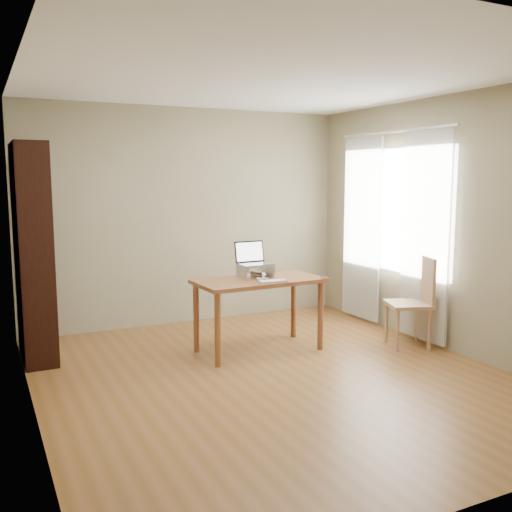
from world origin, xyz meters
The scene contains 10 objects.
room centered at (0.03, 0.01, 1.30)m, with size 4.04×4.54×2.64m.
bookshelf centered at (-1.83, 1.55, 1.05)m, with size 0.30×0.90×2.10m.
curtains centered at (1.92, 0.80, 1.17)m, with size 0.03×1.90×2.25m.
desk centered at (0.23, 0.78, 0.64)m, with size 1.31×0.69×0.75m.
laptop_stand centered at (0.23, 0.86, 0.83)m, with size 0.32×0.25×0.13m.
laptop centered at (0.23, 0.92, 0.94)m, with size 0.34×0.29×0.23m.
keyboard centered at (0.27, 0.56, 0.76)m, with size 0.29×0.14×0.02m.
coaster centered at (0.86, 0.54, 0.75)m, with size 0.09×0.09×0.01m, color brown.
cat centered at (0.21, 0.89, 0.81)m, with size 0.23×0.47×0.14m.
chair centered at (1.77, 0.22, 0.52)m, with size 0.55×0.54×0.95m.
Camera 1 is at (-2.31, -4.32, 1.77)m, focal length 40.00 mm.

